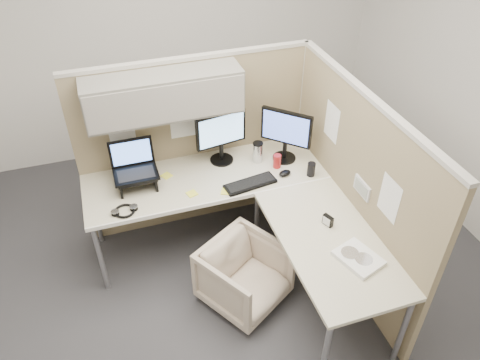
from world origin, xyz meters
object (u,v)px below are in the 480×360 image
object	(u,v)px
desk	(248,205)
keyboard	(250,184)
office_chair	(245,273)
monitor_left	(221,134)

from	to	relation	value
desk	keyboard	distance (m)	0.21
keyboard	desk	bearing A→B (deg)	-122.73
office_chair	keyboard	world-z (taller)	keyboard
desk	keyboard	world-z (taller)	keyboard
keyboard	monitor_left	bearing A→B (deg)	98.64
desk	office_chair	bearing A→B (deg)	-112.50
office_chair	keyboard	xyz separation A→B (m)	(0.22, 0.51, 0.45)
desk	keyboard	bearing A→B (deg)	65.76
desk	office_chair	xyz separation A→B (m)	(-0.14, -0.33, -0.39)
monitor_left	keyboard	size ratio (longest dim) A/B	1.09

